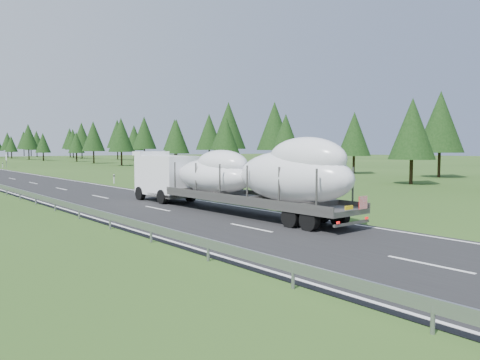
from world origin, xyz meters
TOP-DOWN VIEW (x-y plane):
  - ground at (0.00, 0.00)m, footprint 400.00×400.00m
  - highway_sign at (7.20, 80.00)m, footprint 0.08×0.90m
  - tree_line_right at (39.42, 84.55)m, footprint 27.92×239.47m
  - boat_truck at (2.60, 4.51)m, footprint 2.82×19.07m

SIDE VIEW (x-z plane):
  - ground at x=0.00m, z-range 0.00..0.00m
  - highway_sign at x=7.20m, z-range 0.51..3.11m
  - boat_truck at x=2.60m, z-range 0.06..4.42m
  - tree_line_right at x=39.42m, z-range 0.69..13.24m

